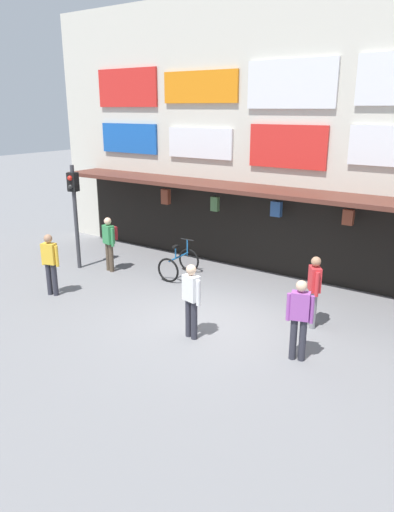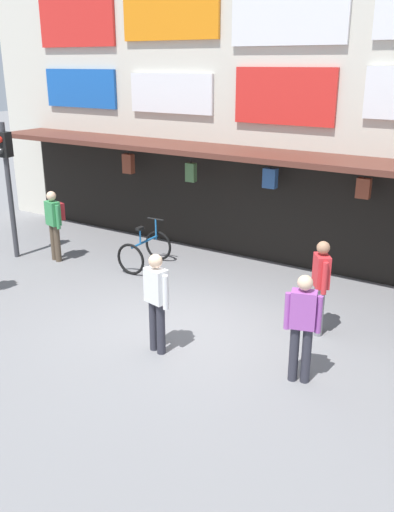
{
  "view_description": "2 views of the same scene",
  "coord_description": "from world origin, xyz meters",
  "px_view_note": "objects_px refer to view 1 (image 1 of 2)",
  "views": [
    {
      "loc": [
        5.55,
        -8.59,
        4.81
      ],
      "look_at": [
        -1.14,
        1.16,
        1.1
      ],
      "focal_mm": 33.23,
      "sensor_mm": 36.0,
      "label": 1
    },
    {
      "loc": [
        4.94,
        -7.26,
        4.47
      ],
      "look_at": [
        -0.06,
        0.58,
        1.16
      ],
      "focal_mm": 38.38,
      "sensor_mm": 36.0,
      "label": 2
    }
  ],
  "objects_px": {
    "pedestrian_in_blue": "(300,314)",
    "pedestrian_in_black": "(50,261)",
    "pedestrian_in_purple": "(314,288)",
    "bicycle_parked": "(179,264)",
    "pedestrian_in_yellow": "(191,297)",
    "pedestrian_in_green": "(109,240)",
    "traffic_light_near": "(74,201)"
  },
  "relations": [
    {
      "from": "pedestrian_in_blue",
      "to": "pedestrian_in_black",
      "type": "bearing_deg",
      "value": -175.62
    },
    {
      "from": "pedestrian_in_black",
      "to": "pedestrian_in_purple",
      "type": "relative_size",
      "value": 1.0
    },
    {
      "from": "bicycle_parked",
      "to": "pedestrian_in_black",
      "type": "height_order",
      "value": "pedestrian_in_black"
    },
    {
      "from": "pedestrian_in_yellow",
      "to": "pedestrian_in_green",
      "type": "distance_m",
      "value": 5.13
    },
    {
      "from": "pedestrian_in_blue",
      "to": "pedestrian_in_green",
      "type": "relative_size",
      "value": 1.0
    },
    {
      "from": "traffic_light_near",
      "to": "pedestrian_in_green",
      "type": "bearing_deg",
      "value": 19.57
    },
    {
      "from": "pedestrian_in_purple",
      "to": "pedestrian_in_green",
      "type": "distance_m",
      "value": 6.58
    },
    {
      "from": "traffic_light_near",
      "to": "pedestrian_in_black",
      "type": "distance_m",
      "value": 2.56
    },
    {
      "from": "pedestrian_in_purple",
      "to": "pedestrian_in_green",
      "type": "xyz_separation_m",
      "value": [
        -6.57,
        0.23,
        0.04
      ]
    },
    {
      "from": "pedestrian_in_green",
      "to": "pedestrian_in_purple",
      "type": "bearing_deg",
      "value": -1.97
    },
    {
      "from": "pedestrian_in_black",
      "to": "pedestrian_in_green",
      "type": "bearing_deg",
      "value": 92.99
    },
    {
      "from": "pedestrian_in_blue",
      "to": "traffic_light_near",
      "type": "bearing_deg",
      "value": 169.69
    },
    {
      "from": "bicycle_parked",
      "to": "pedestrian_in_purple",
      "type": "xyz_separation_m",
      "value": [
        4.52,
        -0.99,
        0.55
      ]
    },
    {
      "from": "traffic_light_near",
      "to": "pedestrian_in_green",
      "type": "xyz_separation_m",
      "value": [
        1.02,
        0.36,
        -1.16
      ]
    },
    {
      "from": "traffic_light_near",
      "to": "bicycle_parked",
      "type": "bearing_deg",
      "value": 20.13
    },
    {
      "from": "traffic_light_near",
      "to": "pedestrian_in_black",
      "type": "relative_size",
      "value": 1.9
    },
    {
      "from": "traffic_light_near",
      "to": "pedestrian_in_green",
      "type": "relative_size",
      "value": 1.9
    },
    {
      "from": "traffic_light_near",
      "to": "pedestrian_in_purple",
      "type": "height_order",
      "value": "traffic_light_near"
    },
    {
      "from": "traffic_light_near",
      "to": "pedestrian_in_purple",
      "type": "distance_m",
      "value": 7.69
    },
    {
      "from": "pedestrian_in_purple",
      "to": "pedestrian_in_green",
      "type": "relative_size",
      "value": 1.0
    },
    {
      "from": "bicycle_parked",
      "to": "pedestrian_in_yellow",
      "type": "height_order",
      "value": "pedestrian_in_yellow"
    },
    {
      "from": "traffic_light_near",
      "to": "pedestrian_in_blue",
      "type": "relative_size",
      "value": 1.9
    },
    {
      "from": "traffic_light_near",
      "to": "pedestrian_in_purple",
      "type": "xyz_separation_m",
      "value": [
        7.6,
        0.14,
        -1.19
      ]
    },
    {
      "from": "bicycle_parked",
      "to": "pedestrian_in_black",
      "type": "distance_m",
      "value": 3.68
    },
    {
      "from": "pedestrian_in_yellow",
      "to": "traffic_light_near",
      "type": "bearing_deg",
      "value": 161.57
    },
    {
      "from": "pedestrian_in_blue",
      "to": "bicycle_parked",
      "type": "bearing_deg",
      "value": 152.08
    },
    {
      "from": "pedestrian_in_yellow",
      "to": "pedestrian_in_purple",
      "type": "bearing_deg",
      "value": 45.81
    },
    {
      "from": "bicycle_parked",
      "to": "pedestrian_in_green",
      "type": "height_order",
      "value": "pedestrian_in_green"
    },
    {
      "from": "pedestrian_in_black",
      "to": "traffic_light_near",
      "type": "bearing_deg",
      "value": 120.26
    },
    {
      "from": "traffic_light_near",
      "to": "pedestrian_in_blue",
      "type": "distance_m",
      "value": 8.13
    },
    {
      "from": "traffic_light_near",
      "to": "pedestrian_in_black",
      "type": "bearing_deg",
      "value": -59.74
    },
    {
      "from": "bicycle_parked",
      "to": "traffic_light_near",
      "type": "bearing_deg",
      "value": -159.87
    }
  ]
}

